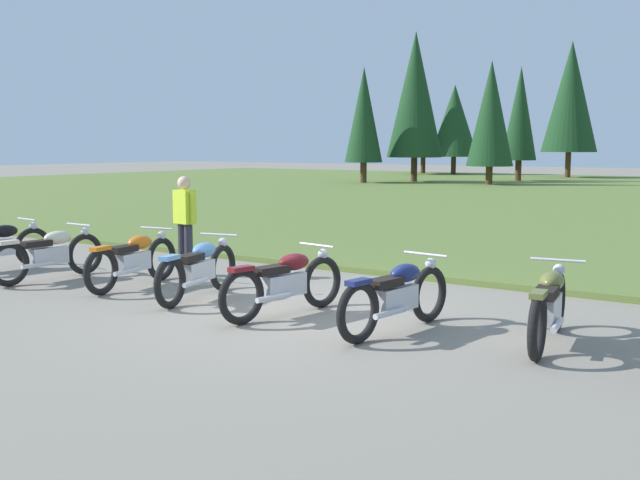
{
  "coord_description": "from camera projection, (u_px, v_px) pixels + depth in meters",
  "views": [
    {
      "loc": [
        5.73,
        -7.89,
        2.18
      ],
      "look_at": [
        0.0,
        0.6,
        0.9
      ],
      "focal_mm": 42.7,
      "sensor_mm": 36.0,
      "label": 1
    }
  ],
  "objects": [
    {
      "name": "motorcycle_olive",
      "position": [
        549.0,
        305.0,
        8.31
      ],
      "size": [
        0.66,
        2.09,
        0.88
      ],
      "color": "black",
      "rests_on": "ground"
    },
    {
      "name": "rider_near_row_end",
      "position": [
        185.0,
        219.0,
        12.7
      ],
      "size": [
        0.54,
        0.28,
        1.67
      ],
      "color": "#2D2D38",
      "rests_on": "ground"
    },
    {
      "name": "ground_plane",
      "position": [
        294.0,
        313.0,
        9.94
      ],
      "size": [
        140.0,
        140.0,
        0.0
      ],
      "primitive_type": "plane",
      "color": "gray"
    },
    {
      "name": "motorcycle_maroon",
      "position": [
        285.0,
        282.0,
        9.74
      ],
      "size": [
        0.66,
        2.08,
        0.88
      ],
      "color": "black",
      "rests_on": "ground"
    },
    {
      "name": "motorcycle_navy",
      "position": [
        397.0,
        295.0,
        8.88
      ],
      "size": [
        0.62,
        2.09,
        0.88
      ],
      "color": "black",
      "rests_on": "ground"
    },
    {
      "name": "motorcycle_orange",
      "position": [
        133.0,
        259.0,
        11.7
      ],
      "size": [
        0.64,
        2.09,
        0.88
      ],
      "color": "black",
      "rests_on": "ground"
    },
    {
      "name": "motorcycle_sky_blue",
      "position": [
        198.0,
        268.0,
        10.81
      ],
      "size": [
        0.71,
        2.08,
        0.88
      ],
      "color": "black",
      "rests_on": "ground"
    },
    {
      "name": "motorcycle_cream",
      "position": [
        49.0,
        253.0,
        12.31
      ],
      "size": [
        0.62,
        2.1,
        0.88
      ],
      "color": "black",
      "rests_on": "ground"
    }
  ]
}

